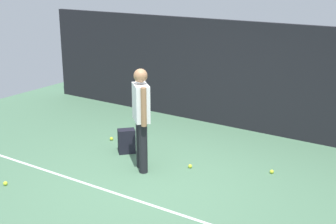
{
  "coord_description": "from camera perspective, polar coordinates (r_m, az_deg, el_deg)",
  "views": [
    {
      "loc": [
        3.95,
        -5.55,
        3.2
      ],
      "look_at": [
        0.0,
        0.4,
        1.0
      ],
      "focal_mm": 50.18,
      "sensor_mm": 36.0,
      "label": 1
    }
  ],
  "objects": [
    {
      "name": "back_fence",
      "position": [
        9.65,
        8.6,
        4.38
      ],
      "size": [
        10.0,
        0.1,
        2.21
      ],
      "primitive_type": "cube",
      "color": "black",
      "rests_on": "ground"
    },
    {
      "name": "tennis_player",
      "position": [
        7.51,
        -3.28,
        -0.21
      ],
      "size": [
        0.44,
        0.43,
        1.7
      ],
      "rotation": [
        0.0,
        0.0,
        2.4
      ],
      "color": "black",
      "rests_on": "ground"
    },
    {
      "name": "ground_plane",
      "position": [
        7.53,
        -1.7,
        -8.04
      ],
      "size": [
        12.0,
        12.0,
        0.0
      ],
      "primitive_type": "plane",
      "color": "#4C7556"
    },
    {
      "name": "backpack",
      "position": [
        8.49,
        -5.06,
        -3.56
      ],
      "size": [
        0.38,
        0.38,
        0.44
      ],
      "rotation": [
        0.0,
        0.0,
        3.95
      ],
      "color": "black",
      "rests_on": "ground"
    },
    {
      "name": "tennis_ball_far_left",
      "position": [
        7.7,
        -19.15,
        -8.19
      ],
      "size": [
        0.07,
        0.07,
        0.07
      ],
      "primitive_type": "sphere",
      "color": "#CCE033",
      "rests_on": "ground"
    },
    {
      "name": "tennis_ball_by_fence",
      "position": [
        7.86,
        12.5,
        -7.09
      ],
      "size": [
        0.07,
        0.07,
        0.07
      ],
      "primitive_type": "sphere",
      "color": "#CCE033",
      "rests_on": "ground"
    },
    {
      "name": "tennis_ball_near_player",
      "position": [
        9.16,
        -6.88,
        -3.24
      ],
      "size": [
        0.07,
        0.07,
        0.07
      ],
      "primitive_type": "sphere",
      "color": "#CCE033",
      "rests_on": "ground"
    },
    {
      "name": "court_line",
      "position": [
        7.0,
        -5.28,
        -10.16
      ],
      "size": [
        9.0,
        0.05,
        0.0
      ],
      "primitive_type": "cube",
      "color": "white",
      "rests_on": "ground"
    },
    {
      "name": "tennis_ball_mid_court",
      "position": [
        7.89,
        2.7,
        -6.59
      ],
      "size": [
        0.07,
        0.07,
        0.07
      ],
      "primitive_type": "sphere",
      "color": "#CCE033",
      "rests_on": "ground"
    }
  ]
}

